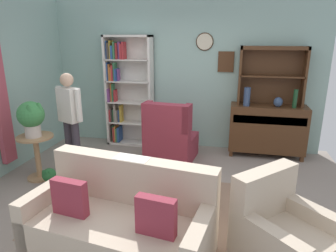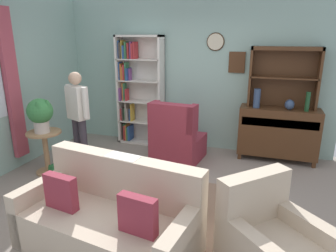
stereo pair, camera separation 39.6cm
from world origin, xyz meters
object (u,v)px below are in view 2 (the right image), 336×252
at_px(bookshelf, 137,90).
at_px(plant_stand, 46,148).
at_px(potted_plant_small, 55,171).
at_px(armchair_floral, 270,244).
at_px(person_reading, 78,113).
at_px(potted_plant_large, 40,113).
at_px(couch_floral, 110,220).
at_px(book_stack, 157,171).
at_px(bottle_wine, 308,102).
at_px(wingback_chair, 177,140).
at_px(vase_tall, 257,98).
at_px(sideboard, 278,132).
at_px(vase_round, 290,105).
at_px(sideboard_hutch, 284,69).
at_px(coffee_table, 163,182).

distance_m(bookshelf, plant_stand, 2.04).
xyz_separation_m(bookshelf, potted_plant_small, (-0.49, -1.97, -0.90)).
relative_size(armchair_floral, person_reading, 0.69).
bearing_deg(potted_plant_large, person_reading, 47.63).
relative_size(couch_floral, person_reading, 1.22).
bearing_deg(book_stack, bottle_wine, 45.39).
bearing_deg(wingback_chair, potted_plant_small, -139.60).
height_order(couch_floral, wingback_chair, wingback_chair).
distance_m(bottle_wine, plant_stand, 4.20).
relative_size(vase_tall, wingback_chair, 0.31).
distance_m(bookshelf, sideboard, 2.71).
xyz_separation_m(bookshelf, vase_round, (2.78, -0.15, -0.06)).
distance_m(bookshelf, armchair_floral, 3.93).
bearing_deg(wingback_chair, armchair_floral, -55.07).
relative_size(bookshelf, couch_floral, 1.10).
height_order(armchair_floral, potted_plant_large, potted_plant_large).
height_order(potted_plant_large, potted_plant_small, potted_plant_large).
bearing_deg(vase_round, vase_tall, -178.51).
bearing_deg(bookshelf, vase_tall, -4.17).
relative_size(potted_plant_small, book_stack, 1.23).
height_order(sideboard, sideboard_hutch, sideboard_hutch).
distance_m(bottle_wine, person_reading, 3.66).
distance_m(couch_floral, coffee_table, 0.91).
height_order(bookshelf, person_reading, bookshelf).
relative_size(couch_floral, armchair_floral, 1.76).
distance_m(bookshelf, coffee_table, 2.61).
xyz_separation_m(sideboard, vase_round, (0.13, -0.07, 0.50)).
distance_m(sideboard, plant_stand, 3.83).
relative_size(bookshelf, vase_round, 12.35).
bearing_deg(sideboard, couch_floral, -119.06).
bearing_deg(vase_round, couch_floral, -121.54).
xyz_separation_m(vase_tall, person_reading, (-2.66, -1.23, -0.17)).
bearing_deg(book_stack, person_reading, 156.80).
relative_size(sideboard_hutch, potted_plant_small, 4.05).
distance_m(plant_stand, book_stack, 1.98).
bearing_deg(vase_round, bottle_wine, -4.95).
relative_size(couch_floral, potted_plant_small, 7.01).
xyz_separation_m(armchair_floral, wingback_chair, (-1.54, 2.20, 0.09)).
bearing_deg(couch_floral, potted_plant_large, 145.43).
distance_m(wingback_chair, person_reading, 1.67).
bearing_deg(potted_plant_small, plant_stand, 145.53).
height_order(vase_round, couch_floral, vase_round).
relative_size(couch_floral, plant_stand, 2.82).
distance_m(potted_plant_large, book_stack, 2.04).
xyz_separation_m(couch_floral, potted_plant_large, (-1.79, 1.23, 0.67)).
height_order(sideboard, potted_plant_large, potted_plant_large).
relative_size(sideboard_hutch, person_reading, 0.71).
xyz_separation_m(sideboard_hutch, plant_stand, (-3.44, -1.79, -1.14)).
xyz_separation_m(couch_floral, book_stack, (0.16, 0.96, 0.13)).
bearing_deg(plant_stand, person_reading, 43.94).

